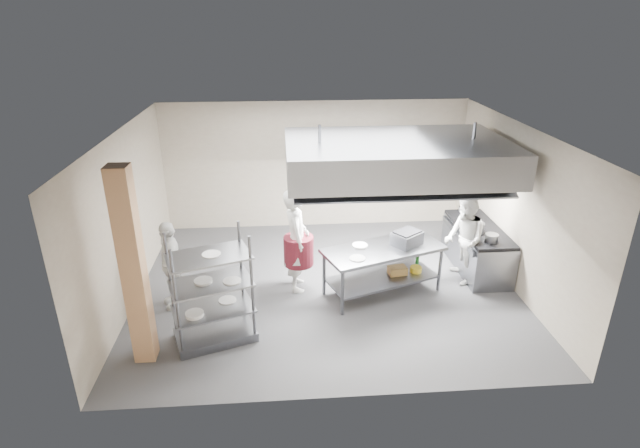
{
  "coord_description": "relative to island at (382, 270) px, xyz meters",
  "views": [
    {
      "loc": [
        -0.77,
        -8.26,
        4.81
      ],
      "look_at": [
        -0.11,
        0.2,
        1.2
      ],
      "focal_mm": 28.0,
      "sensor_mm": 36.0,
      "label": 1
    }
  ],
  "objects": [
    {
      "name": "island_undershelf",
      "position": [
        0.0,
        0.0,
        -0.16
      ],
      "size": [
        2.16,
        1.44,
        0.04
      ],
      "primitive_type": "cube",
      "rotation": [
        0.0,
        0.0,
        0.35
      ],
      "color": "slate",
      "rests_on": "island"
    },
    {
      "name": "wall_shelf",
      "position": [
        0.8,
        3.15,
        1.04
      ],
      "size": [
        1.5,
        0.28,
        0.04
      ],
      "primitive_type": "cube",
      "color": "gray",
      "rests_on": "wall_back"
    },
    {
      "name": "stockpot",
      "position": [
        1.92,
        0.56,
        0.54
      ],
      "size": [
        0.29,
        0.29,
        0.2
      ],
      "primitive_type": "cylinder",
      "color": "gray",
      "rests_on": "range_top"
    },
    {
      "name": "griddle",
      "position": [
        0.44,
        0.11,
        0.58
      ],
      "size": [
        0.63,
        0.61,
        0.24
      ],
      "primitive_type": "cube",
      "rotation": [
        0.0,
        0.0,
        0.63
      ],
      "color": "slate",
      "rests_on": "island_worktop"
    },
    {
      "name": "wicker_basket",
      "position": [
        0.3,
        0.09,
        -0.06
      ],
      "size": [
        0.37,
        0.28,
        0.15
      ],
      "primitive_type": "cube",
      "rotation": [
        0.0,
        0.0,
        0.16
      ],
      "color": "brown",
      "rests_on": "island_undershelf"
    },
    {
      "name": "hood_strip_a",
      "position": [
        -0.6,
        0.71,
        1.62
      ],
      "size": [
        1.6,
        0.12,
        0.04
      ],
      "primitive_type": "cube",
      "color": "white",
      "rests_on": "exhaust_hood"
    },
    {
      "name": "wall_right",
      "position": [
        2.5,
        0.31,
        1.04
      ],
      "size": [
        0.0,
        6.0,
        6.0
      ],
      "primitive_type": "plane",
      "rotation": [
        1.57,
        0.0,
        -1.57
      ],
      "color": "gray",
      "rests_on": "ground"
    },
    {
      "name": "island_worktop",
      "position": [
        0.0,
        0.0,
        0.42
      ],
      "size": [
        2.35,
        1.59,
        0.06
      ],
      "primitive_type": "cube",
      "rotation": [
        0.0,
        0.0,
        0.35
      ],
      "color": "gray",
      "rests_on": "island"
    },
    {
      "name": "chef_head",
      "position": [
        -1.56,
        0.31,
        0.53
      ],
      "size": [
        0.49,
        0.73,
        1.96
      ],
      "primitive_type": "imported",
      "rotation": [
        0.0,
        0.0,
        1.61
      ],
      "color": "silver",
      "rests_on": "floor"
    },
    {
      "name": "island",
      "position": [
        0.0,
        0.0,
        0.0
      ],
      "size": [
        2.35,
        1.59,
        0.91
      ],
      "primitive_type": null,
      "rotation": [
        0.0,
        0.0,
        0.35
      ],
      "color": "gray",
      "rests_on": "floor"
    },
    {
      "name": "chef_plating",
      "position": [
        -3.74,
        -0.13,
        0.34
      ],
      "size": [
        0.72,
        1.01,
        1.6
      ],
      "primitive_type": "imported",
      "rotation": [
        0.0,
        0.0,
        -1.18
      ],
      "color": "silver",
      "rests_on": "floor"
    },
    {
      "name": "plate_stack",
      "position": [
        -2.91,
        -1.22,
        0.13
      ],
      "size": [
        0.28,
        0.28,
        0.05
      ],
      "primitive_type": "cylinder",
      "color": "white",
      "rests_on": "pass_rack"
    },
    {
      "name": "pass_rack",
      "position": [
        -2.91,
        -1.22,
        0.46
      ],
      "size": [
        1.38,
        1.07,
        1.83
      ],
      "primitive_type": null,
      "rotation": [
        0.0,
        0.0,
        0.33
      ],
      "color": "slate",
      "rests_on": "floor"
    },
    {
      "name": "wall_left",
      "position": [
        -4.5,
        0.31,
        1.04
      ],
      "size": [
        0.0,
        6.0,
        6.0
      ],
      "primitive_type": "plane",
      "rotation": [
        1.57,
        0.0,
        1.57
      ],
      "color": "gray",
      "rests_on": "ground"
    },
    {
      "name": "range_top",
      "position": [
        2.08,
        0.81,
        0.41
      ],
      "size": [
        0.78,
        1.96,
        0.06
      ],
      "primitive_type": "cube",
      "color": "black",
      "rests_on": "cooking_range"
    },
    {
      "name": "chef_line",
      "position": [
        1.6,
        0.32,
        0.41
      ],
      "size": [
        0.68,
        0.86,
        1.74
      ],
      "primitive_type": "imported",
      "rotation": [
        0.0,
        0.0,
        -1.6
      ],
      "color": "white",
      "rests_on": "floor"
    },
    {
      "name": "exhaust_hood",
      "position": [
        0.3,
        0.71,
        1.94
      ],
      "size": [
        4.0,
        2.5,
        0.6
      ],
      "primitive_type": "cube",
      "color": "gray",
      "rests_on": "ceiling"
    },
    {
      "name": "ceiling",
      "position": [
        -1.0,
        0.31,
        2.54
      ],
      "size": [
        7.0,
        7.0,
        0.0
      ],
      "primitive_type": "plane",
      "rotation": [
        3.14,
        0.0,
        0.0
      ],
      "color": "silver",
      "rests_on": "wall_back"
    },
    {
      "name": "cooking_range",
      "position": [
        2.08,
        0.81,
        -0.04
      ],
      "size": [
        0.8,
        2.0,
        0.84
      ],
      "primitive_type": "cube",
      "color": "slate",
      "rests_on": "floor"
    },
    {
      "name": "hood_strip_b",
      "position": [
        1.2,
        0.71,
        1.62
      ],
      "size": [
        1.6,
        0.12,
        0.04
      ],
      "primitive_type": "cube",
      "color": "white",
      "rests_on": "exhaust_hood"
    },
    {
      "name": "column",
      "position": [
        -3.9,
        -1.59,
        1.04
      ],
      "size": [
        0.3,
        0.3,
        3.0
      ],
      "primitive_type": "cube",
      "color": "tan",
      "rests_on": "floor"
    },
    {
      "name": "floor",
      "position": [
        -1.0,
        0.31,
        -0.46
      ],
      "size": [
        7.0,
        7.0,
        0.0
      ],
      "primitive_type": "plane",
      "color": "#3D3D3F",
      "rests_on": "ground"
    },
    {
      "name": "wall_back",
      "position": [
        -1.0,
        3.31,
        1.04
      ],
      "size": [
        7.0,
        0.0,
        7.0
      ],
      "primitive_type": "plane",
      "rotation": [
        1.57,
        0.0,
        0.0
      ],
      "color": "gray",
      "rests_on": "ground"
    }
  ]
}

